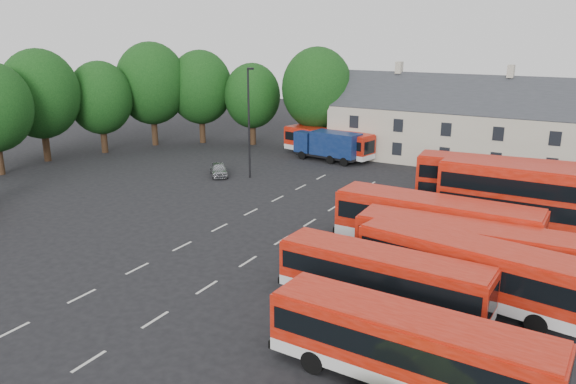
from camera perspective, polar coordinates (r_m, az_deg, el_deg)
name	(u,v)px	position (r m, az deg, el deg)	size (l,w,h in m)	color
ground	(202,237)	(37.90, -8.76, -4.49)	(140.00, 140.00, 0.00)	black
lane_markings	(250,234)	(38.03, -3.92, -4.25)	(5.15, 33.80, 0.01)	beige
treeline	(158,92)	(64.06, -13.11, 9.86)	(29.92, 32.59, 12.01)	black
terrace_houses	(504,130)	(59.03, 21.14, 5.93)	(35.70, 7.13, 10.06)	beige
bus_row_a	(409,344)	(22.35, 12.14, -14.86)	(11.02, 3.04, 3.09)	silver
bus_row_b	(383,275)	(27.93, 9.58, -8.33)	(10.53, 2.91, 2.95)	silver
bus_row_c	(470,266)	(29.54, 18.00, -7.17)	(11.70, 4.43, 3.23)	silver
bus_row_d	(461,246)	(32.06, 17.15, -5.26)	(11.42, 2.97, 3.21)	silver
bus_row_e	(436,221)	(35.27, 14.77, -2.84)	(12.31, 3.14, 3.46)	silver
bus_dd_south	(532,198)	(39.76, 23.53, -0.53)	(11.76, 2.79, 4.82)	silver
bus_dd_north	(494,185)	(43.00, 20.24, 0.72)	(11.04, 3.54, 4.45)	silver
bus_north	(328,141)	(60.40, 4.09, 5.18)	(10.78, 4.50, 2.97)	silver
box_truck	(328,144)	(58.73, 4.12, 4.84)	(7.41, 3.23, 3.14)	black
silver_car	(219,169)	(53.17, -7.06, 2.30)	(1.47, 3.65, 1.24)	#95979C
lamppost	(249,120)	(51.30, -3.98, 7.28)	(0.70, 0.31, 10.05)	black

